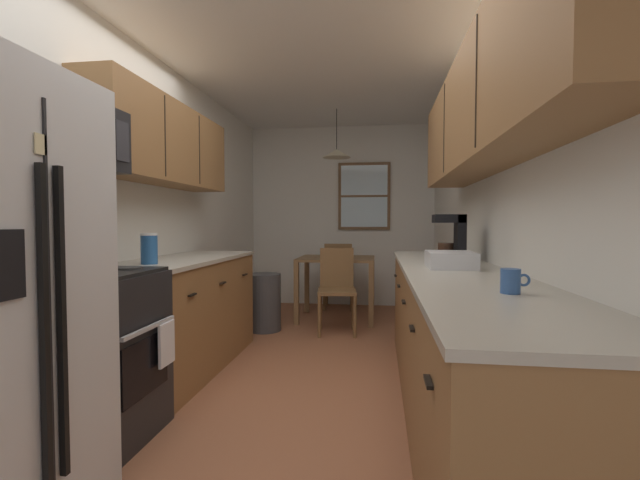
# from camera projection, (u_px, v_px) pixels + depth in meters

# --- Properties ---
(ground_plane) EXTENTS (12.00, 12.00, 0.00)m
(ground_plane) POSITION_uv_depth(u_px,v_px,m) (314.00, 363.00, 3.58)
(ground_plane) COLOR #995B3D
(wall_left) EXTENTS (0.10, 9.00, 2.55)m
(wall_left) POSITION_uv_depth(u_px,v_px,m) (161.00, 212.00, 3.72)
(wall_left) COLOR white
(wall_left) RESTS_ON ground
(wall_right) EXTENTS (0.10, 9.00, 2.55)m
(wall_right) POSITION_uv_depth(u_px,v_px,m) (483.00, 211.00, 3.35)
(wall_right) COLOR white
(wall_right) RESTS_ON ground
(wall_back) EXTENTS (4.40, 0.10, 2.55)m
(wall_back) POSITION_uv_depth(u_px,v_px,m) (342.00, 216.00, 6.15)
(wall_back) COLOR white
(wall_back) RESTS_ON ground
(ceiling_slab) EXTENTS (4.40, 9.00, 0.08)m
(ceiling_slab) POSITION_uv_depth(u_px,v_px,m) (314.00, 50.00, 3.48)
(ceiling_slab) COLOR white
(stove_range) EXTENTS (0.66, 0.62, 1.10)m
(stove_range) POSITION_uv_depth(u_px,v_px,m) (90.00, 354.00, 2.29)
(stove_range) COLOR black
(stove_range) RESTS_ON ground
(microwave_over_range) EXTENTS (0.39, 0.59, 0.35)m
(microwave_over_range) POSITION_uv_depth(u_px,v_px,m) (66.00, 135.00, 2.26)
(microwave_over_range) COLOR black
(counter_left) EXTENTS (0.64, 1.70, 0.90)m
(counter_left) POSITION_uv_depth(u_px,v_px,m) (186.00, 313.00, 3.43)
(counter_left) COLOR olive
(counter_left) RESTS_ON ground
(upper_cabinets_left) EXTENTS (0.33, 1.78, 0.62)m
(upper_cabinets_left) POSITION_uv_depth(u_px,v_px,m) (164.00, 144.00, 3.35)
(upper_cabinets_left) COLOR olive
(counter_right) EXTENTS (0.64, 3.30, 0.90)m
(counter_right) POSITION_uv_depth(u_px,v_px,m) (456.00, 345.00, 2.54)
(counter_right) COLOR olive
(counter_right) RESTS_ON ground
(upper_cabinets_right) EXTENTS (0.33, 2.98, 0.66)m
(upper_cabinets_right) POSITION_uv_depth(u_px,v_px,m) (486.00, 108.00, 2.42)
(upper_cabinets_right) COLOR olive
(dining_table) EXTENTS (0.91, 0.77, 0.76)m
(dining_table) POSITION_uv_depth(u_px,v_px,m) (336.00, 268.00, 5.19)
(dining_table) COLOR brown
(dining_table) RESTS_ON ground
(dining_chair_near) EXTENTS (0.44, 0.44, 0.90)m
(dining_chair_near) POSITION_uv_depth(u_px,v_px,m) (337.00, 286.00, 4.60)
(dining_chair_near) COLOR brown
(dining_chair_near) RESTS_ON ground
(dining_chair_far) EXTENTS (0.41, 0.41, 0.90)m
(dining_chair_far) POSITION_uv_depth(u_px,v_px,m) (338.00, 273.00, 5.79)
(dining_chair_far) COLOR brown
(dining_chair_far) RESTS_ON ground
(pendant_light) EXTENTS (0.34, 0.34, 0.58)m
(pendant_light) POSITION_uv_depth(u_px,v_px,m) (337.00, 153.00, 5.14)
(pendant_light) COLOR black
(back_window) EXTENTS (0.73, 0.05, 0.95)m
(back_window) POSITION_uv_depth(u_px,v_px,m) (364.00, 196.00, 6.03)
(back_window) COLOR brown
(trash_bin) EXTENTS (0.36, 0.36, 0.62)m
(trash_bin) POSITION_uv_depth(u_px,v_px,m) (264.00, 302.00, 4.66)
(trash_bin) COLOR #3F3F42
(trash_bin) RESTS_ON ground
(storage_canister) EXTENTS (0.11, 0.11, 0.21)m
(storage_canister) POSITION_uv_depth(u_px,v_px,m) (149.00, 249.00, 2.88)
(storage_canister) COLOR #265999
(storage_canister) RESTS_ON counter_left
(dish_towel) EXTENTS (0.02, 0.16, 0.24)m
(dish_towel) POSITION_uv_depth(u_px,v_px,m) (167.00, 344.00, 2.39)
(dish_towel) COLOR white
(coffee_maker) EXTENTS (0.22, 0.18, 0.34)m
(coffee_maker) POSITION_uv_depth(u_px,v_px,m) (453.00, 237.00, 3.08)
(coffee_maker) COLOR black
(coffee_maker) RESTS_ON counter_right
(mug_by_coffeemaker) EXTENTS (0.11, 0.08, 0.10)m
(mug_by_coffeemaker) POSITION_uv_depth(u_px,v_px,m) (511.00, 281.00, 1.68)
(mug_by_coffeemaker) COLOR #335999
(mug_by_coffeemaker) RESTS_ON counter_right
(dish_rack) EXTENTS (0.28, 0.34, 0.10)m
(dish_rack) POSITION_uv_depth(u_px,v_px,m) (450.00, 260.00, 2.63)
(dish_rack) COLOR silver
(dish_rack) RESTS_ON counter_right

